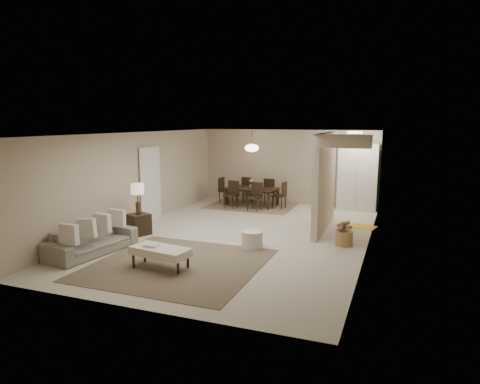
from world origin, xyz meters
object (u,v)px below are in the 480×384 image
at_px(dining_table, 252,197).
at_px(wicker_basket, 344,238).
at_px(pantry_cabinet, 358,177).
at_px(side_table, 139,224).
at_px(sofa, 92,240).
at_px(ottoman_bench, 160,252).
at_px(round_pouf, 252,240).

bearing_deg(dining_table, wicker_basket, -39.07).
height_order(pantry_cabinet, dining_table, pantry_cabinet).
bearing_deg(side_table, sofa, -91.72).
xyz_separation_m(ottoman_bench, wicker_basket, (3.08, 2.81, -0.17)).
relative_size(side_table, round_pouf, 1.06).
bearing_deg(sofa, ottoman_bench, -91.42).
height_order(side_table, wicker_basket, side_table).
height_order(pantry_cabinet, ottoman_bench, pantry_cabinet).
height_order(ottoman_bench, dining_table, dining_table).
xyz_separation_m(side_table, dining_table, (1.41, 4.43, 0.04)).
relative_size(sofa, ottoman_bench, 1.64).
bearing_deg(round_pouf, pantry_cabinet, 71.11).
xyz_separation_m(sofa, side_table, (0.05, 1.66, -0.03)).
xyz_separation_m(pantry_cabinet, wicker_basket, (0.14, -4.15, -0.88)).
bearing_deg(side_table, ottoman_bench, -47.27).
height_order(ottoman_bench, side_table, side_table).
bearing_deg(pantry_cabinet, sofa, -125.76).
distance_m(round_pouf, wicker_basket, 2.10).
bearing_deg(ottoman_bench, wicker_basket, 51.06).
relative_size(pantry_cabinet, dining_table, 1.23).
bearing_deg(dining_table, pantry_cabinet, 16.45).
bearing_deg(side_table, dining_table, 72.30).
distance_m(pantry_cabinet, ottoman_bench, 7.59).
xyz_separation_m(side_table, round_pouf, (3.01, -0.08, -0.07)).
distance_m(ottoman_bench, round_pouf, 2.23).
bearing_deg(sofa, round_pouf, -54.95).
distance_m(side_table, dining_table, 4.65).
bearing_deg(sofa, dining_table, -5.78).
xyz_separation_m(ottoman_bench, round_pouf, (1.20, 1.88, -0.14)).
distance_m(side_table, round_pouf, 3.01).
bearing_deg(wicker_basket, side_table, -170.12).
xyz_separation_m(round_pouf, dining_table, (-1.60, 4.51, 0.11)).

